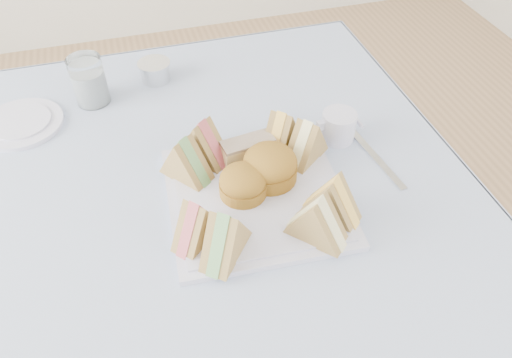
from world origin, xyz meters
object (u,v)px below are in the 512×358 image
object	(u,v)px
serving_plate	(256,197)
creamer_jug	(338,126)
water_glass	(89,81)
table	(208,298)

from	to	relation	value
serving_plate	creamer_jug	world-z (taller)	creamer_jug
water_glass	serving_plate	bearing A→B (deg)	-55.88
water_glass	creamer_jug	bearing A→B (deg)	-29.95
table	creamer_jug	bearing A→B (deg)	10.30
serving_plate	water_glass	bearing A→B (deg)	127.71
serving_plate	creamer_jug	distance (m)	0.24
table	creamer_jug	distance (m)	0.51
serving_plate	water_glass	size ratio (longest dim) A/B	2.90
table	water_glass	world-z (taller)	water_glass
table	serving_plate	distance (m)	0.40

